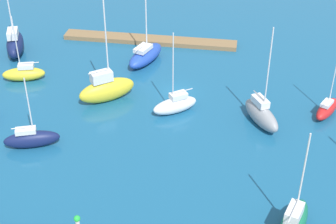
{
  "coord_description": "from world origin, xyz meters",
  "views": [
    {
      "loc": [
        -8.17,
        58.22,
        35.26
      ],
      "look_at": [
        0.0,
        7.3,
        1.5
      ],
      "focal_mm": 54.91,
      "sensor_mm": 36.0,
      "label": 1
    }
  ],
  "objects_px": {
    "sailboat_white_outer_mooring": "(175,104)",
    "sailboat_navy_far_south": "(15,43)",
    "pier_dock": "(150,40)",
    "sailboat_blue_lone_south": "(145,55)",
    "sailboat_yellow_mid_basin": "(24,73)",
    "sailboat_yellow_far_north": "(106,89)",
    "sailboat_red_off_beacon": "(327,108)",
    "sailboat_navy_east_end": "(31,139)",
    "sailboat_gray_along_channel": "(261,114)",
    "sailboat_green_inner_mooring": "(293,223)"
  },
  "relations": [
    {
      "from": "sailboat_yellow_mid_basin",
      "to": "sailboat_blue_lone_south",
      "type": "distance_m",
      "value": 17.37
    },
    {
      "from": "pier_dock",
      "to": "sailboat_yellow_mid_basin",
      "type": "distance_m",
      "value": 20.89
    },
    {
      "from": "sailboat_green_inner_mooring",
      "to": "pier_dock",
      "type": "bearing_deg",
      "value": 47.24
    },
    {
      "from": "sailboat_yellow_far_north",
      "to": "sailboat_navy_far_south",
      "type": "height_order",
      "value": "sailboat_yellow_far_north"
    },
    {
      "from": "pier_dock",
      "to": "sailboat_navy_far_south",
      "type": "relative_size",
      "value": 1.99
    },
    {
      "from": "sailboat_yellow_mid_basin",
      "to": "sailboat_blue_lone_south",
      "type": "relative_size",
      "value": 0.71
    },
    {
      "from": "sailboat_blue_lone_south",
      "to": "sailboat_white_outer_mooring",
      "type": "height_order",
      "value": "sailboat_blue_lone_south"
    },
    {
      "from": "sailboat_gray_along_channel",
      "to": "sailboat_yellow_far_north",
      "type": "height_order",
      "value": "sailboat_yellow_far_north"
    },
    {
      "from": "sailboat_white_outer_mooring",
      "to": "sailboat_blue_lone_south",
      "type": "bearing_deg",
      "value": -98.89
    },
    {
      "from": "sailboat_yellow_mid_basin",
      "to": "sailboat_navy_east_end",
      "type": "xyz_separation_m",
      "value": [
        -6.81,
        14.36,
        0.04
      ]
    },
    {
      "from": "sailboat_navy_east_end",
      "to": "sailboat_navy_far_south",
      "type": "bearing_deg",
      "value": 97.41
    },
    {
      "from": "sailboat_blue_lone_south",
      "to": "sailboat_green_inner_mooring",
      "type": "distance_m",
      "value": 36.89
    },
    {
      "from": "sailboat_yellow_mid_basin",
      "to": "sailboat_red_off_beacon",
      "type": "relative_size",
      "value": 0.94
    },
    {
      "from": "pier_dock",
      "to": "sailboat_gray_along_channel",
      "type": "relative_size",
      "value": 2.15
    },
    {
      "from": "sailboat_yellow_far_north",
      "to": "sailboat_gray_along_channel",
      "type": "bearing_deg",
      "value": -44.17
    },
    {
      "from": "sailboat_yellow_mid_basin",
      "to": "sailboat_red_off_beacon",
      "type": "bearing_deg",
      "value": 160.77
    },
    {
      "from": "pier_dock",
      "to": "sailboat_red_off_beacon",
      "type": "bearing_deg",
      "value": 146.2
    },
    {
      "from": "sailboat_red_off_beacon",
      "to": "pier_dock",
      "type": "bearing_deg",
      "value": 83.64
    },
    {
      "from": "sailboat_white_outer_mooring",
      "to": "sailboat_gray_along_channel",
      "type": "relative_size",
      "value": 0.85
    },
    {
      "from": "sailboat_yellow_mid_basin",
      "to": "sailboat_navy_east_end",
      "type": "height_order",
      "value": "sailboat_yellow_mid_basin"
    },
    {
      "from": "pier_dock",
      "to": "sailboat_yellow_far_north",
      "type": "bearing_deg",
      "value": 83.17
    },
    {
      "from": "pier_dock",
      "to": "sailboat_yellow_far_north",
      "type": "xyz_separation_m",
      "value": [
        2.16,
        18.05,
        1.39
      ]
    },
    {
      "from": "sailboat_yellow_mid_basin",
      "to": "sailboat_yellow_far_north",
      "type": "relative_size",
      "value": 0.63
    },
    {
      "from": "sailboat_white_outer_mooring",
      "to": "sailboat_navy_far_south",
      "type": "bearing_deg",
      "value": -60.55
    },
    {
      "from": "sailboat_navy_east_end",
      "to": "sailboat_yellow_mid_basin",
      "type": "bearing_deg",
      "value": 95.66
    },
    {
      "from": "sailboat_green_inner_mooring",
      "to": "sailboat_yellow_mid_basin",
      "type": "bearing_deg",
      "value": 75.45
    },
    {
      "from": "sailboat_blue_lone_south",
      "to": "sailboat_gray_along_channel",
      "type": "bearing_deg",
      "value": -109.07
    },
    {
      "from": "pier_dock",
      "to": "sailboat_gray_along_channel",
      "type": "bearing_deg",
      "value": 130.76
    },
    {
      "from": "sailboat_white_outer_mooring",
      "to": "sailboat_yellow_mid_basin",
      "type": "bearing_deg",
      "value": -47.66
    },
    {
      "from": "pier_dock",
      "to": "sailboat_navy_east_end",
      "type": "relative_size",
      "value": 3.09
    },
    {
      "from": "sailboat_green_inner_mooring",
      "to": "sailboat_blue_lone_south",
      "type": "bearing_deg",
      "value": 51.38
    },
    {
      "from": "sailboat_yellow_mid_basin",
      "to": "sailboat_navy_far_south",
      "type": "xyz_separation_m",
      "value": [
        4.42,
        -7.56,
        0.64
      ]
    },
    {
      "from": "sailboat_yellow_mid_basin",
      "to": "sailboat_white_outer_mooring",
      "type": "height_order",
      "value": "sailboat_white_outer_mooring"
    },
    {
      "from": "pier_dock",
      "to": "sailboat_yellow_mid_basin",
      "type": "xyz_separation_m",
      "value": [
        14.81,
        14.71,
        0.7
      ]
    },
    {
      "from": "sailboat_blue_lone_south",
      "to": "sailboat_navy_far_south",
      "type": "distance_m",
      "value": 19.96
    },
    {
      "from": "pier_dock",
      "to": "sailboat_blue_lone_south",
      "type": "xyz_separation_m",
      "value": [
        -0.72,
        6.93,
        0.9
      ]
    },
    {
      "from": "pier_dock",
      "to": "sailboat_yellow_far_north",
      "type": "distance_m",
      "value": 18.23
    },
    {
      "from": "sailboat_yellow_mid_basin",
      "to": "sailboat_blue_lone_south",
      "type": "xyz_separation_m",
      "value": [
        -15.53,
        -7.78,
        0.2
      ]
    },
    {
      "from": "sailboat_yellow_mid_basin",
      "to": "sailboat_navy_far_south",
      "type": "height_order",
      "value": "sailboat_navy_far_south"
    },
    {
      "from": "sailboat_white_outer_mooring",
      "to": "sailboat_navy_far_south",
      "type": "relative_size",
      "value": 0.79
    },
    {
      "from": "sailboat_white_outer_mooring",
      "to": "sailboat_yellow_far_north",
      "type": "xyz_separation_m",
      "value": [
        9.13,
        -1.38,
        0.63
      ]
    },
    {
      "from": "sailboat_navy_east_end",
      "to": "sailboat_green_inner_mooring",
      "type": "xyz_separation_m",
      "value": [
        -28.54,
        8.97,
        0.36
      ]
    },
    {
      "from": "sailboat_white_outer_mooring",
      "to": "sailboat_yellow_far_north",
      "type": "distance_m",
      "value": 9.25
    },
    {
      "from": "pier_dock",
      "to": "sailboat_blue_lone_south",
      "type": "height_order",
      "value": "sailboat_blue_lone_south"
    },
    {
      "from": "sailboat_red_off_beacon",
      "to": "sailboat_navy_east_end",
      "type": "bearing_deg",
      "value": 137.01
    },
    {
      "from": "sailboat_yellow_far_north",
      "to": "pier_dock",
      "type": "bearing_deg",
      "value": 45.66
    },
    {
      "from": "sailboat_blue_lone_south",
      "to": "sailboat_navy_east_end",
      "type": "bearing_deg",
      "value": 178.02
    },
    {
      "from": "sailboat_blue_lone_south",
      "to": "sailboat_green_inner_mooring",
      "type": "height_order",
      "value": "sailboat_blue_lone_south"
    },
    {
      "from": "pier_dock",
      "to": "sailboat_green_inner_mooring",
      "type": "bearing_deg",
      "value": 118.37
    },
    {
      "from": "sailboat_navy_east_end",
      "to": "sailboat_yellow_far_north",
      "type": "distance_m",
      "value": 12.48
    }
  ]
}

